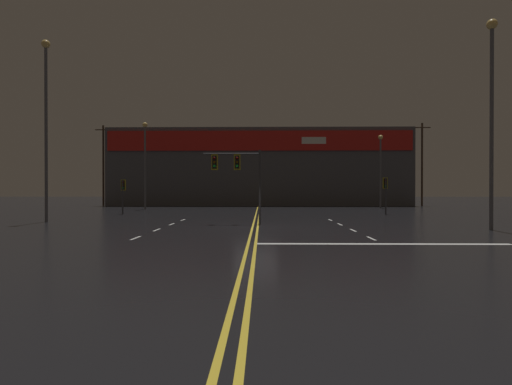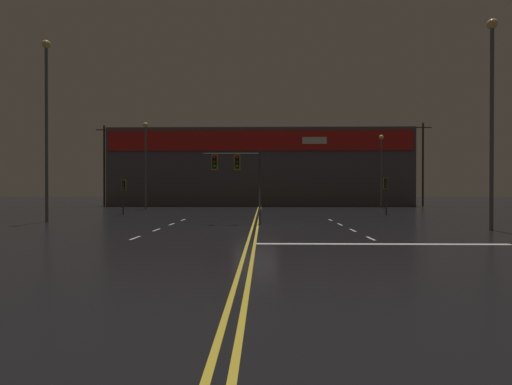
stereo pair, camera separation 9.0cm
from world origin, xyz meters
The scene contains 11 objects.
ground_plane centered at (0.00, 0.00, 0.00)m, with size 200.00×200.00×0.00m, color black.
road_markings centered at (1.09, -1.49, 0.00)m, with size 15.79×60.00×0.01m.
traffic_signal_median centered at (-1.29, 2.27, 3.58)m, with size 3.71×0.36×4.75m.
traffic_signal_corner_northeast centered at (11.38, 12.30, 2.40)m, with size 0.42×0.36×3.27m.
traffic_signal_corner_northwest centered at (-12.10, 12.26, 2.27)m, with size 0.42×0.36×3.10m.
streetlight_near_left centered at (-14.24, 3.45, 7.59)m, with size 0.56×0.56×12.33m.
streetlight_median_approach centered at (14.48, 24.31, 5.62)m, with size 0.56×0.56×8.70m.
streetlight_far_right centered at (-12.64, 20.82, 6.16)m, with size 0.56×0.56×9.68m.
streetlight_far_median centered at (12.83, -1.57, 7.10)m, with size 0.56×0.56×11.41m.
building_backdrop centered at (0.00, 34.48, 5.27)m, with size 41.20×10.23×10.51m.
utility_pole_row centered at (0.51, 30.36, 5.70)m, with size 45.16×0.26×11.10m.
Camera 1 is at (0.42, -23.35, 2.19)m, focal length 28.00 mm.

